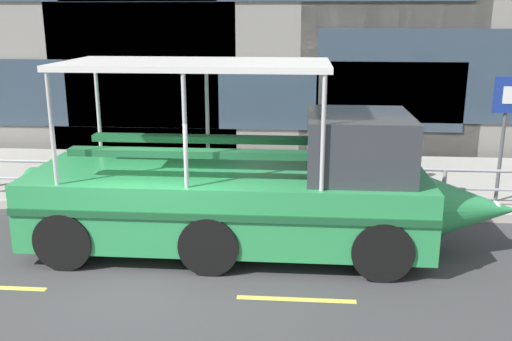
{
  "coord_description": "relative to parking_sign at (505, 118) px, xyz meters",
  "views": [
    {
      "loc": [
        2.43,
        -8.38,
        4.13
      ],
      "look_at": [
        1.58,
        1.96,
        1.3
      ],
      "focal_mm": 39.92,
      "sensor_mm": 36.0,
      "label": 1
    }
  ],
  "objects": [
    {
      "name": "pedestrian_near_bow",
      "position": [
        -2.31,
        1.08,
        -0.84
      ],
      "size": [
        0.47,
        0.26,
        1.68
      ],
      "color": "#1E2338",
      "rests_on": "sidewalk"
    },
    {
      "name": "ground_plane",
      "position": [
        -6.71,
        -3.89,
        -2.03
      ],
      "size": [
        120.0,
        120.0,
        0.0
      ],
      "primitive_type": "plane",
      "color": "#3D3D3F"
    },
    {
      "name": "lane_centreline",
      "position": [
        -6.71,
        -4.5,
        -2.03
      ],
      "size": [
        25.8,
        0.12,
        0.01
      ],
      "color": "#DBD64C",
      "rests_on": "ground_plane"
    },
    {
      "name": "curb_guardrail",
      "position": [
        -5.4,
        -0.44,
        -1.28
      ],
      "size": [
        12.52,
        0.09,
        0.85
      ],
      "color": "#9EA0A8",
      "rests_on": "sidewalk"
    },
    {
      "name": "parking_sign",
      "position": [
        0.0,
        0.0,
        0.0
      ],
      "size": [
        0.6,
        0.12,
        2.73
      ],
      "color": "#4C4F54",
      "rests_on": "sidewalk"
    },
    {
      "name": "sidewalk",
      "position": [
        -6.71,
        1.71,
        -1.94
      ],
      "size": [
        32.0,
        4.8,
        0.18
      ],
      "primitive_type": "cube",
      "color": "#A8A59E",
      "rests_on": "ground_plane"
    },
    {
      "name": "duck_tour_boat",
      "position": [
        -5.08,
        -2.6,
        -0.94
      ],
      "size": [
        8.74,
        2.48,
        3.38
      ],
      "color": "#2D9351",
      "rests_on": "ground_plane"
    },
    {
      "name": "curb_edge",
      "position": [
        -6.71,
        -0.78,
        -1.94
      ],
      "size": [
        32.0,
        0.18,
        0.18
      ],
      "primitive_type": "cube",
      "color": "#B2ADA3",
      "rests_on": "ground_plane"
    }
  ]
}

